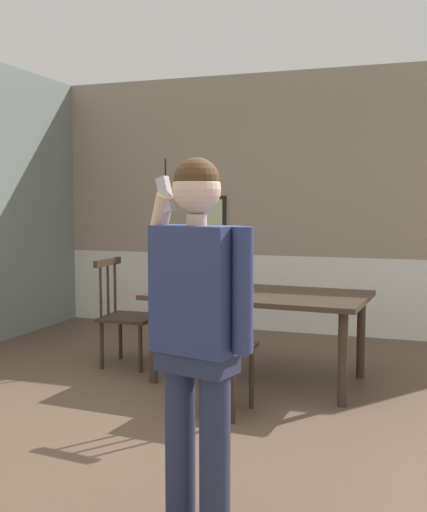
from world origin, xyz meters
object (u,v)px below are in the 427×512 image
(chair_near_window, at_px, (126,314))
(chair_by_doorway, at_px, (218,347))
(person_figure, at_px, (198,319))
(dining_table, at_px, (259,302))

(chair_near_window, bearing_deg, chair_by_doorway, 49.76)
(chair_near_window, relative_size, chair_by_doorway, 1.03)
(person_figure, bearing_deg, chair_near_window, -42.04)
(chair_near_window, relative_size, person_figure, 0.58)
(chair_near_window, bearing_deg, person_figure, 32.10)
(chair_near_window, xyz_separation_m, chair_by_doorway, (1.19, -0.96, 0.01))
(dining_table, height_order, chair_near_window, chair_near_window)
(dining_table, height_order, person_figure, person_figure)
(dining_table, bearing_deg, chair_by_doorway, -93.84)
(chair_near_window, distance_m, person_figure, 2.89)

